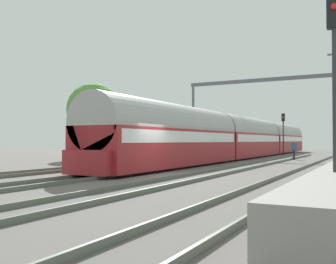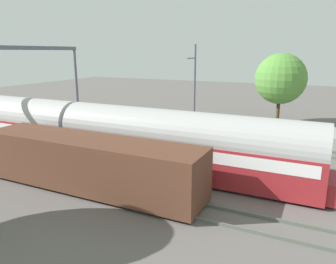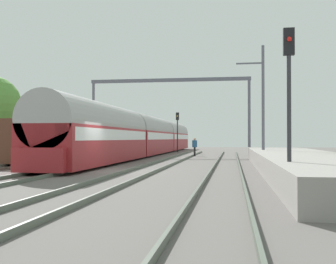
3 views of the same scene
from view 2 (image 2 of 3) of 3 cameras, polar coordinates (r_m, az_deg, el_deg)
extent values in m
plane|color=#615C59|center=(20.69, 17.65, -7.52)|extent=(120.00, 120.00, 0.00)
cube|color=#596155|center=(14.55, 13.50, -16.44)|extent=(0.08, 60.00, 0.16)
cube|color=#596155|center=(15.79, 14.67, -13.95)|extent=(0.08, 60.00, 0.16)
cube|color=#596155|center=(18.14, 16.35, -10.26)|extent=(0.08, 60.00, 0.16)
cube|color=#596155|center=(19.45, 17.08, -8.63)|extent=(0.08, 60.00, 0.16)
cube|color=#596155|center=(21.89, 18.18, -6.15)|extent=(0.08, 60.00, 0.16)
cube|color=#596155|center=(23.24, 18.67, -5.01)|extent=(0.08, 60.00, 0.16)
cube|color=#596155|center=(25.74, 19.45, -3.25)|extent=(0.08, 60.00, 0.16)
cube|color=#596155|center=(27.12, 19.81, -2.42)|extent=(0.08, 60.00, 0.16)
cube|color=gray|center=(30.24, 16.77, 0.19)|extent=(4.40, 28.00, 0.90)
cube|color=maroon|center=(19.65, 2.37, -4.09)|extent=(2.90, 16.00, 2.20)
cube|color=white|center=(19.46, 2.39, -2.33)|extent=(2.93, 15.36, 0.64)
cylinder|color=#A8A8A8|center=(19.28, 2.41, -0.42)|extent=(2.84, 16.00, 2.84)
cube|color=maroon|center=(18.43, 26.91, -8.75)|extent=(2.40, 0.50, 1.10)
cube|color=#563323|center=(18.10, -13.68, -5.26)|extent=(2.80, 13.00, 2.70)
cube|color=black|center=(18.56, -13.45, -9.06)|extent=(2.52, 11.96, 0.10)
cylinder|color=#272727|center=(31.29, -17.36, 0.55)|extent=(0.25, 0.25, 0.85)
cube|color=#285684|center=(31.13, -17.46, 1.88)|extent=(0.47, 0.41, 0.64)
sphere|color=tan|center=(31.04, -17.52, 2.68)|extent=(0.24, 0.24, 0.24)
cylinder|color=slate|center=(36.62, -15.83, 7.82)|extent=(0.28, 0.28, 7.50)
cube|color=slate|center=(30.85, -26.53, 13.18)|extent=(16.61, 0.24, 0.36)
cylinder|color=slate|center=(29.87, 4.69, 7.50)|extent=(0.20, 0.20, 8.00)
cube|color=slate|center=(28.85, 4.14, 12.86)|extent=(1.80, 0.10, 0.10)
cylinder|color=#4C3826|center=(35.28, 18.81, 3.52)|extent=(0.36, 0.36, 2.79)
sphere|color=#54903A|center=(34.87, 19.24, 8.87)|extent=(5.10, 5.10, 5.10)
camera|label=1|loc=(32.28, 51.58, -1.54)|focal=41.93mm
camera|label=3|loc=(32.00, 59.78, -3.32)|focal=44.71mm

